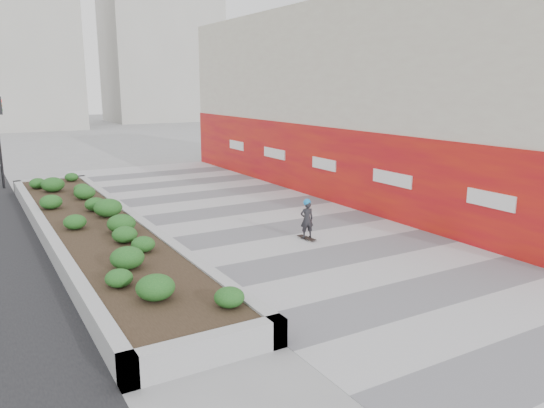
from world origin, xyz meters
The scene contains 7 objects.
ground centered at (0.00, 0.00, 0.00)m, with size 160.00×160.00×0.00m, color gray.
walkway centered at (0.00, 3.00, 0.01)m, with size 8.00×36.00×0.01m, color #A8A8AD.
building centered at (6.98, 8.98, 3.98)m, with size 6.04×24.08×8.00m.
planter centered at (-5.50, 7.00, 0.42)m, with size 3.00×18.00×0.90m.
distant_bldg_north_r centered at (15.00, 60.00, 12.00)m, with size 14.00×10.00×24.00m, color #ADAAA3.
manhole_cover centered at (0.50, 3.00, 0.00)m, with size 0.44×0.44×0.01m, color #595654.
skateboarder centered at (0.11, 3.52, 0.66)m, with size 0.47×0.73×1.29m.
Camera 1 is at (-8.67, -9.47, 4.64)m, focal length 35.00 mm.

